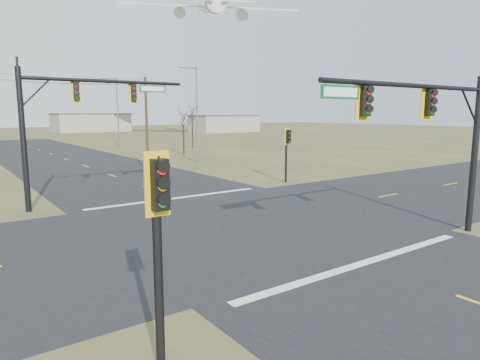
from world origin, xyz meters
The scene contains 17 objects.
ground centered at (0.00, 0.00, 0.00)m, with size 320.00×320.00×0.00m, color brown.
road_ew centered at (0.00, 0.00, 0.01)m, with size 160.00×14.00×0.02m, color black.
road_ns centered at (0.00, 0.00, 0.01)m, with size 14.00×160.00×0.02m, color black.
stop_bar_near centered at (0.00, -7.50, 0.03)m, with size 12.00×0.40×0.01m, color silver.
stop_bar_far centered at (0.00, 7.50, 0.03)m, with size 12.00×0.40×0.01m, color silver.
mast_arm_near centered at (4.01, -7.50, 5.23)m, with size 10.40×0.57×7.18m.
mast_arm_far centered at (-5.80, 9.04, 5.74)m, with size 9.92×0.51×8.03m.
pedestal_signal_ne centered at (10.20, 8.17, 3.20)m, with size 0.63×0.54×4.38m.
pedestal_signal_sw centered at (-8.99, -9.29, 3.46)m, with size 0.56×0.50×4.84m.
utility_pole_near centered at (3.31, 19.65, 4.55)m, with size 2.13×0.29×8.71m.
streetlight_a centered at (10.82, 23.93, 5.86)m, with size 2.92×0.46×10.43m.
streetlight_b centered at (11.03, 49.15, 6.10)m, with size 3.04×0.38×10.86m.
bare_tree_c centered at (14.42, 33.44, 4.96)m, with size 3.26×3.26×6.32m.
bare_tree_d centered at (20.92, 42.60, 5.80)m, with size 3.40×3.40×7.20m.
warehouse_mid centered at (25.00, 110.00, 2.50)m, with size 20.00×12.00×5.00m, color #A19C8F.
warehouse_right centered at (55.00, 85.00, 2.25)m, with size 18.00×10.00×4.50m, color #A19C8F.
jet_airliner centered at (35.11, 59.56, 27.16)m, with size 30.85×31.57×15.04m.
Camera 1 is at (-12.60, -17.20, 5.58)m, focal length 32.00 mm.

